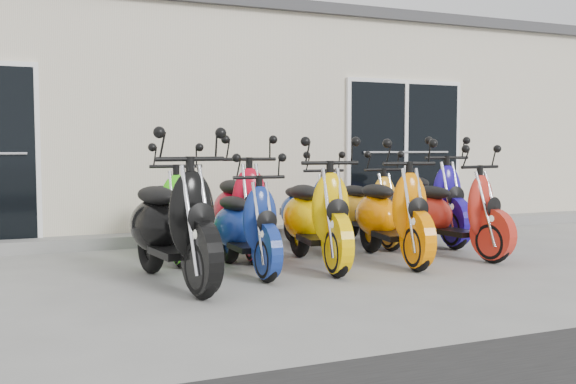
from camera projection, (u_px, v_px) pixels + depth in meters
name	position (u px, v px, depth m)	size (l,w,h in m)	color
ground	(309.00, 264.00, 7.02)	(80.00, 80.00, 0.00)	gray
building	(192.00, 129.00, 11.70)	(14.00, 6.00, 3.20)	beige
roof_cap	(191.00, 36.00, 11.59)	(14.20, 6.20, 0.16)	#3F3F42
front_step	(249.00, 234.00, 8.88)	(14.00, 0.40, 0.15)	gray
door_right	(405.00, 148.00, 9.92)	(2.02, 0.08, 2.22)	black
scooter_front_black	(172.00, 207.00, 5.90)	(0.72, 1.97, 1.45)	black
scooter_front_blue	(246.00, 213.00, 6.51)	(0.60, 1.65, 1.22)	navy
scooter_front_orange_a	(316.00, 202.00, 6.83)	(0.68, 1.88, 1.39)	#FFC200
scooter_front_orange_b	(392.00, 200.00, 7.13)	(0.67, 1.85, 1.37)	#FF8000
scooter_front_red	(453.00, 200.00, 7.51)	(0.64, 1.77, 1.31)	red
scooter_back_green	(169.00, 201.00, 7.30)	(0.65, 1.79, 1.32)	#37DD0D
scooter_back_red	(240.00, 195.00, 7.55)	(0.70, 1.91, 1.41)	red
scooter_back_blue	(310.00, 200.00, 8.04)	(0.61, 1.67, 1.23)	navy
scooter_back_yellow	(368.00, 198.00, 8.35)	(0.61, 1.67, 1.23)	orange
scooter_back_extra	(428.00, 190.00, 8.56)	(0.70, 1.91, 1.41)	#1A0D8F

